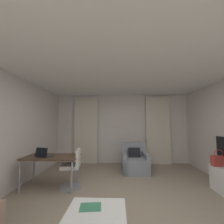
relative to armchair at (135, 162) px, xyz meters
The scene contains 11 objects.
ground_plane 2.07m from the armchair, 100.58° to the right, with size 12.00×12.00×0.00m, color gray.
wall_window 1.48m from the armchair, 110.28° to the left, with size 5.12×0.06×2.60m.
ceiling 3.11m from the armchair, 100.58° to the right, with size 5.12×6.12×0.06m, color white.
curtain_left_panel 2.18m from the armchair, 153.12° to the left, with size 0.90×0.06×2.50m.
curtain_right_panel 1.64m from the armchair, 41.62° to the left, with size 0.90×0.06×2.50m.
armchair is the anchor object (origin of this frame).
desk 2.44m from the armchair, 150.31° to the right, with size 1.24×0.63×0.73m.
desk_chair 1.99m from the armchair, 143.68° to the right, with size 0.48×0.48×0.88m.
laptop 2.63m from the armchair, 150.11° to the right, with size 0.38×0.33×0.22m.
magazine_open 2.76m from the armchair, 109.03° to the right, with size 0.30×0.23×0.01m.
handbag_primary 2.15m from the armchair, 35.07° to the right, with size 0.30×0.14×0.37m.
Camera 1 is at (-0.16, -2.56, 1.50)m, focal length 22.84 mm.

